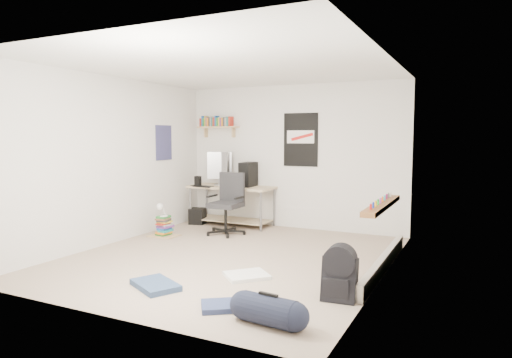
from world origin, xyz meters
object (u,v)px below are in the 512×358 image
at_px(backpack, 340,279).
at_px(book_stack, 164,227).
at_px(desk, 232,205).
at_px(duffel_bag, 268,309).
at_px(office_chair, 226,205).

bearing_deg(backpack, book_stack, 150.20).
xyz_separation_m(desk, duffel_bag, (2.43, -3.73, -0.22)).
relative_size(desk, office_chair, 1.52).
relative_size(desk, backpack, 3.48).
distance_m(office_chair, book_stack, 1.06).
bearing_deg(backpack, office_chair, 135.04).
relative_size(desk, duffel_bag, 3.06).
xyz_separation_m(office_chair, backpack, (2.52, -2.12, -0.29)).
bearing_deg(book_stack, backpack, -24.96).
bearing_deg(book_stack, office_chair, 34.52).
bearing_deg(backpack, desk, 129.73).
height_order(desk, duffel_bag, desk).
bearing_deg(office_chair, desk, 111.89).
height_order(office_chair, book_stack, office_chair).
distance_m(backpack, duffel_bag, 0.96).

